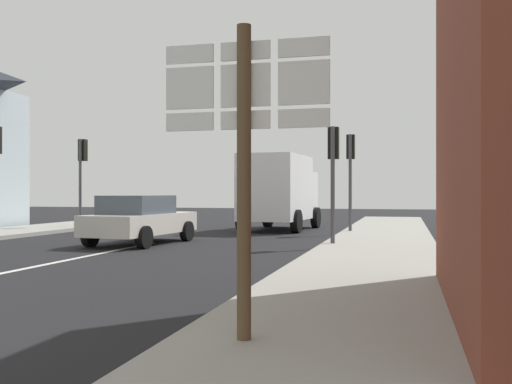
# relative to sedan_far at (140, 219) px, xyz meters

# --- Properties ---
(ground_plane) EXTENTS (80.00, 80.00, 0.00)m
(ground_plane) POSITION_rel_sedan_far_xyz_m (0.23, -1.64, -0.76)
(ground_plane) COLOR black
(sidewalk_right) EXTENTS (3.12, 44.00, 0.14)m
(sidewalk_right) POSITION_rel_sedan_far_xyz_m (7.05, -3.64, -0.69)
(sidewalk_right) COLOR gray
(sidewalk_right) RESTS_ON ground
(lane_centre_stripe) EXTENTS (0.16, 12.00, 0.01)m
(lane_centre_stripe) POSITION_rel_sedan_far_xyz_m (0.23, -5.64, -0.75)
(lane_centre_stripe) COLOR silver
(lane_centre_stripe) RESTS_ON ground
(sedan_far) EXTENTS (2.23, 4.33, 1.47)m
(sedan_far) POSITION_rel_sedan_far_xyz_m (0.00, 0.00, 0.00)
(sedan_far) COLOR beige
(sedan_far) RESTS_ON ground
(delivery_truck) EXTENTS (2.77, 5.14, 3.05)m
(delivery_truck) POSITION_rel_sedan_far_xyz_m (2.73, 7.33, 0.89)
(delivery_truck) COLOR silver
(delivery_truck) RESTS_ON ground
(route_sign_post) EXTENTS (1.66, 0.14, 3.20)m
(route_sign_post) POSITION_rel_sedan_far_xyz_m (6.24, -10.67, 1.24)
(route_sign_post) COLOR brown
(route_sign_post) RESTS_ON ground
(traffic_light_far_right) EXTENTS (0.30, 0.49, 3.70)m
(traffic_light_far_right) POSITION_rel_sedan_far_xyz_m (5.79, 5.66, 1.98)
(traffic_light_far_right) COLOR #47474C
(traffic_light_far_right) RESTS_ON ground
(traffic_light_far_left) EXTENTS (0.30, 0.49, 3.77)m
(traffic_light_far_left) POSITION_rel_sedan_far_xyz_m (-5.32, 5.57, 2.03)
(traffic_light_far_left) COLOR #47474C
(traffic_light_far_left) RESTS_ON ground
(traffic_light_near_right) EXTENTS (0.30, 0.49, 3.41)m
(traffic_light_near_right) POSITION_rel_sedan_far_xyz_m (5.79, 0.32, 1.76)
(traffic_light_near_right) COLOR #47474C
(traffic_light_near_right) RESTS_ON ground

